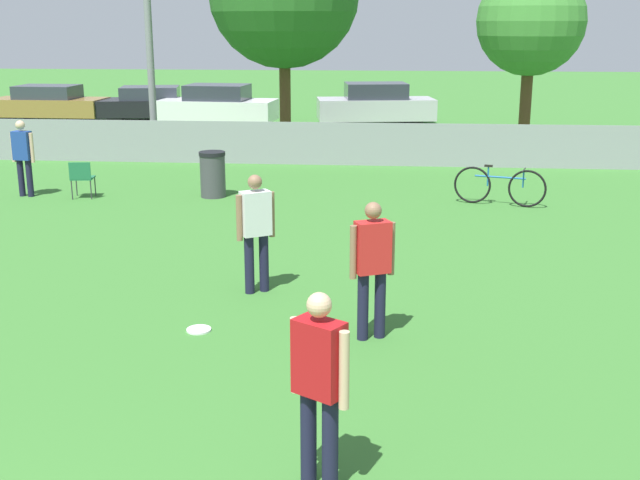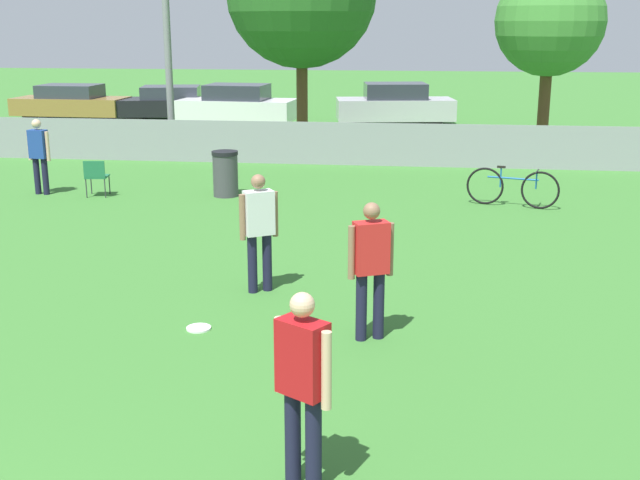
# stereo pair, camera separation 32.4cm
# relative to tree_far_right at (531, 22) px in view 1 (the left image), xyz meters

# --- Properties ---
(fence_backline) EXTENTS (20.40, 0.07, 1.21)m
(fence_backline) POSITION_rel_tree_far_right_xyz_m (-6.75, -2.51, -3.03)
(fence_backline) COLOR gray
(fence_backline) RESTS_ON ground_plane
(tree_far_right) EXTENTS (2.95, 2.95, 5.08)m
(tree_far_right) POSITION_rel_tree_far_right_xyz_m (0.00, 0.00, 0.00)
(tree_far_right) COLOR brown
(tree_far_right) RESTS_ON ground_plane
(player_defender_red) EXTENTS (0.48, 0.39, 1.63)m
(player_defender_red) POSITION_rel_tree_far_right_xyz_m (-4.19, -17.36, -2.65)
(player_defender_red) COLOR #191933
(player_defender_red) RESTS_ON ground_plane
(player_thrower_red) EXTENTS (0.51, 0.36, 1.63)m
(player_thrower_red) POSITION_rel_tree_far_right_xyz_m (-3.87, -14.21, -2.65)
(player_thrower_red) COLOR #191933
(player_thrower_red) RESTS_ON ground_plane
(player_receiver_white) EXTENTS (0.48, 0.39, 1.63)m
(player_receiver_white) POSITION_rel_tree_far_right_xyz_m (-5.48, -12.68, -2.65)
(player_receiver_white) COLOR #191933
(player_receiver_white) RESTS_ON ground_plane
(spectator_in_blue) EXTENTS (0.52, 0.27, 1.61)m
(spectator_in_blue) POSITION_rel_tree_far_right_xyz_m (-11.39, -6.94, -2.67)
(spectator_in_blue) COLOR #191933
(spectator_in_blue) RESTS_ON ground_plane
(frisbee_disc) EXTENTS (0.30, 0.30, 0.03)m
(frisbee_disc) POSITION_rel_tree_far_right_xyz_m (-5.94, -14.17, -3.56)
(frisbee_disc) COLOR white
(frisbee_disc) RESTS_ON ground_plane
(folding_chair_sideline) EXTENTS (0.50, 0.50, 0.78)m
(folding_chair_sideline) POSITION_rel_tree_far_right_xyz_m (-10.12, -7.02, -3.11)
(folding_chair_sideline) COLOR #333338
(folding_chair_sideline) RESTS_ON ground_plane
(bicycle_sideline) EXTENTS (1.79, 0.61, 0.81)m
(bicycle_sideline) POSITION_rel_tree_far_right_xyz_m (-1.51, -6.91, -3.19)
(bicycle_sideline) COLOR black
(bicycle_sideline) RESTS_ON ground_plane
(trash_bin) EXTENTS (0.55, 0.55, 0.96)m
(trash_bin) POSITION_rel_tree_far_right_xyz_m (-7.43, -6.64, -3.09)
(trash_bin) COLOR #3F3F44
(trash_bin) RESTS_ON ground_plane
(parked_car_tan) EXTENTS (4.20, 1.82, 1.31)m
(parked_car_tan) POSITION_rel_tree_far_right_xyz_m (-16.47, 6.10, -2.93)
(parked_car_tan) COLOR black
(parked_car_tan) RESTS_ON ground_plane
(parked_car_dark) EXTENTS (4.28, 2.47, 1.26)m
(parked_car_dark) POSITION_rel_tree_far_right_xyz_m (-12.71, 6.51, -2.95)
(parked_car_dark) COLOR black
(parked_car_dark) RESTS_ON ground_plane
(parked_car_white) EXTENTS (4.21, 2.09, 1.44)m
(parked_car_white) POSITION_rel_tree_far_right_xyz_m (-9.91, 5.38, -2.88)
(parked_car_white) COLOR black
(parked_car_white) RESTS_ON ground_plane
(parked_car_silver) EXTENTS (4.35, 2.35, 1.49)m
(parked_car_silver) POSITION_rel_tree_far_right_xyz_m (-4.30, 6.05, -2.86)
(parked_car_silver) COLOR black
(parked_car_silver) RESTS_ON ground_plane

